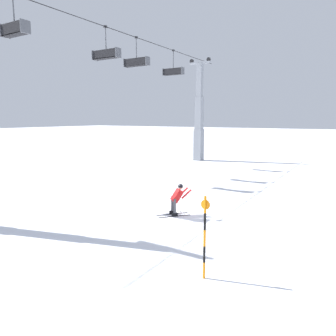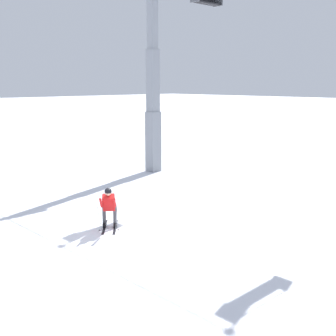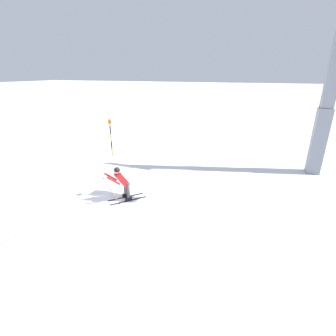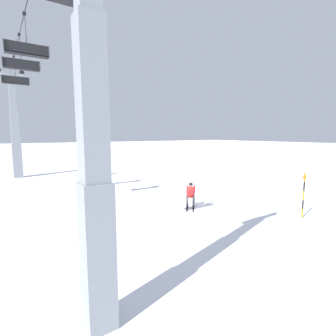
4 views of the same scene
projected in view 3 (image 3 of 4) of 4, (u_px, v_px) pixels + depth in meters
ground_plane at (120, 206)px, 10.17m from camera, size 260.00×260.00×0.00m
skier_carving_main at (122, 181)px, 10.31m from camera, size 1.65×1.53×1.68m
lift_tower_near at (332, 83)px, 11.91m from camera, size 0.67×2.77×10.86m
trail_marker_pole at (111, 136)px, 15.70m from camera, size 0.07×0.28×2.48m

